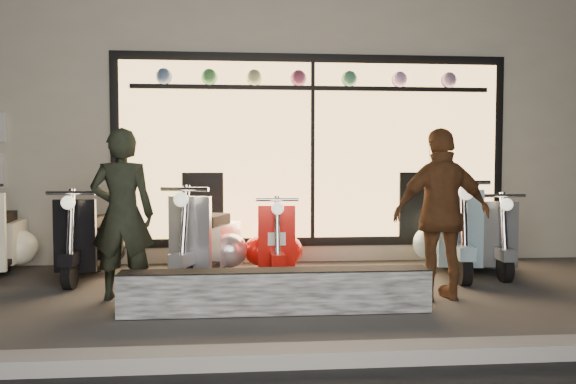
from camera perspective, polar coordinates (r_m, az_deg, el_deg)
name	(u,v)px	position (r m, az deg, el deg)	size (l,w,h in m)	color
ground	(260,296)	(5.92, -2.89, -10.53)	(40.00, 40.00, 0.00)	#383533
kerb	(270,357)	(3.98, -1.82, -16.42)	(40.00, 0.25, 0.12)	slate
shop_building	(250,125)	(10.76, -3.85, 6.82)	(10.20, 6.23, 4.20)	beige
graffiti_barrier	(276,291)	(5.25, -1.21, -10.04)	(2.84, 0.28, 0.40)	black
scooter_silver	(209,242)	(6.82, -8.01, -5.07)	(0.80, 1.50, 1.07)	black
scooter_red	(274,244)	(6.94, -1.42, -5.31)	(0.43, 1.31, 0.95)	black
scooter_black	(89,242)	(7.29, -19.55, -4.83)	(0.46, 1.43, 1.03)	black
scooter_blue	(450,236)	(7.42, 16.15, -4.31)	(0.69, 1.60, 1.13)	black
scooter_grey	(483,240)	(7.63, 19.23, -4.64)	(0.49, 1.37, 0.98)	black
man	(122,214)	(5.90, -16.48, -2.18)	(0.63, 0.41, 1.73)	black
woman	(442,214)	(5.85, 15.39, -2.19)	(1.01, 0.42, 1.73)	brown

